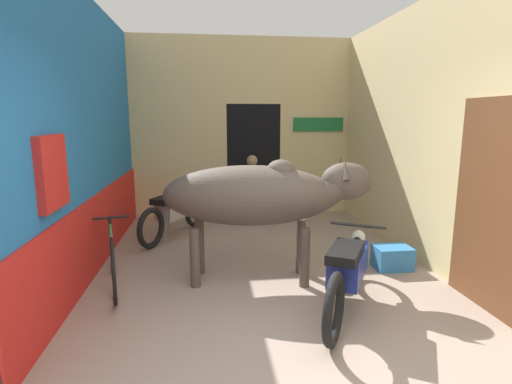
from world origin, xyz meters
TOP-DOWN VIEW (x-y plane):
  - ground_plane at (0.00, 0.00)m, footprint 30.00×30.00m
  - wall_left_shopfront at (-2.12, 2.48)m, footprint 0.25×4.98m
  - wall_back_with_doorway at (0.09, 5.24)m, footprint 4.06×0.93m
  - wall_right_with_door at (2.12, 2.44)m, footprint 0.22×4.98m
  - cow at (-0.09, 1.81)m, footprint 2.37×0.94m
  - motorcycle_near at (0.65, 0.97)m, footprint 1.02×1.70m
  - motorcycle_far at (-1.18, 3.66)m, footprint 0.97×1.65m
  - bicycle at (-1.73, 1.87)m, footprint 0.52×1.60m
  - shopkeeper_seated at (0.12, 4.37)m, footprint 0.42×0.33m
  - plastic_stool at (0.54, 4.57)m, footprint 0.34×0.34m
  - crate at (1.58, 1.94)m, footprint 0.44×0.32m

SIDE VIEW (x-z plane):
  - ground_plane at x=0.00m, z-range 0.00..0.00m
  - crate at x=1.58m, z-range 0.00..0.28m
  - plastic_stool at x=0.54m, z-range 0.02..0.47m
  - bicycle at x=-1.73m, z-range 0.00..0.70m
  - motorcycle_far at x=-1.18m, z-range 0.04..0.76m
  - motorcycle_near at x=0.65m, z-range 0.05..0.79m
  - shopkeeper_seated at x=0.12m, z-range 0.03..1.22m
  - cow at x=-0.09m, z-range 0.27..1.71m
  - wall_back_with_doorway at x=0.09m, z-range -0.23..3.06m
  - wall_left_shopfront at x=-2.12m, z-range -0.05..3.23m
  - wall_right_with_door at x=2.12m, z-range -0.02..3.27m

